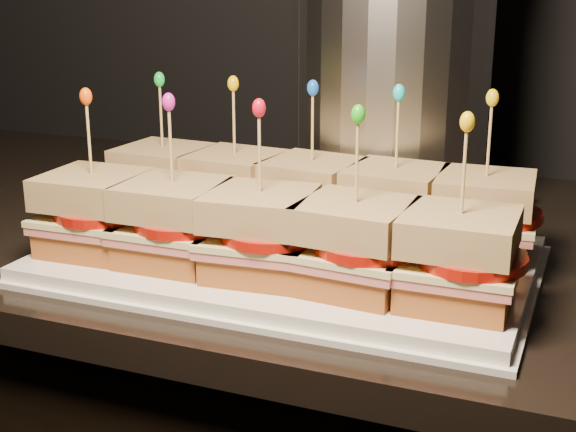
% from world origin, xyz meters
% --- Properties ---
extents(platter, '(0.47, 0.29, 0.02)m').
position_xyz_m(platter, '(0.13, 1.52, 0.95)').
color(platter, white).
rests_on(platter, granite_slab).
extents(platter_rim, '(0.48, 0.30, 0.01)m').
position_xyz_m(platter_rim, '(0.13, 1.52, 0.95)').
color(platter_rim, white).
rests_on(platter_rim, granite_slab).
extents(sandwich_0_bread_bot, '(0.09, 0.09, 0.02)m').
position_xyz_m(sandwich_0_bread_bot, '(-0.05, 1.59, 0.98)').
color(sandwich_0_bread_bot, brown).
rests_on(sandwich_0_bread_bot, platter).
extents(sandwich_0_ham, '(0.10, 0.10, 0.01)m').
position_xyz_m(sandwich_0_ham, '(-0.05, 1.59, 0.99)').
color(sandwich_0_ham, '#CE6466').
rests_on(sandwich_0_ham, sandwich_0_bread_bot).
extents(sandwich_0_cheese, '(0.10, 0.10, 0.01)m').
position_xyz_m(sandwich_0_cheese, '(-0.05, 1.59, 1.00)').
color(sandwich_0_cheese, beige).
rests_on(sandwich_0_cheese, sandwich_0_ham).
extents(sandwich_0_tomato, '(0.09, 0.09, 0.01)m').
position_xyz_m(sandwich_0_tomato, '(-0.03, 1.58, 1.01)').
color(sandwich_0_tomato, '#AD1309').
rests_on(sandwich_0_tomato, sandwich_0_cheese).
extents(sandwich_0_bread_top, '(0.10, 0.10, 0.03)m').
position_xyz_m(sandwich_0_bread_top, '(-0.05, 1.59, 1.03)').
color(sandwich_0_bread_top, brown).
rests_on(sandwich_0_bread_top, sandwich_0_tomato).
extents(sandwich_0_pick, '(0.00, 0.00, 0.09)m').
position_xyz_m(sandwich_0_pick, '(-0.05, 1.59, 1.07)').
color(sandwich_0_pick, tan).
rests_on(sandwich_0_pick, sandwich_0_bread_top).
extents(sandwich_0_frill, '(0.01, 0.01, 0.02)m').
position_xyz_m(sandwich_0_frill, '(-0.05, 1.59, 1.12)').
color(sandwich_0_frill, green).
rests_on(sandwich_0_frill, sandwich_0_pick).
extents(sandwich_1_bread_bot, '(0.10, 0.10, 0.02)m').
position_xyz_m(sandwich_1_bread_bot, '(0.04, 1.59, 0.98)').
color(sandwich_1_bread_bot, brown).
rests_on(sandwich_1_bread_bot, platter).
extents(sandwich_1_ham, '(0.11, 0.10, 0.01)m').
position_xyz_m(sandwich_1_ham, '(0.04, 1.59, 0.99)').
color(sandwich_1_ham, '#CE6466').
rests_on(sandwich_1_ham, sandwich_1_bread_bot).
extents(sandwich_1_cheese, '(0.11, 0.10, 0.01)m').
position_xyz_m(sandwich_1_cheese, '(0.04, 1.59, 1.00)').
color(sandwich_1_cheese, beige).
rests_on(sandwich_1_cheese, sandwich_1_ham).
extents(sandwich_1_tomato, '(0.09, 0.09, 0.01)m').
position_xyz_m(sandwich_1_tomato, '(0.05, 1.58, 1.01)').
color(sandwich_1_tomato, '#AD1309').
rests_on(sandwich_1_tomato, sandwich_1_cheese).
extents(sandwich_1_bread_top, '(0.10, 0.10, 0.03)m').
position_xyz_m(sandwich_1_bread_top, '(0.04, 1.59, 1.03)').
color(sandwich_1_bread_top, brown).
rests_on(sandwich_1_bread_top, sandwich_1_tomato).
extents(sandwich_1_pick, '(0.00, 0.00, 0.09)m').
position_xyz_m(sandwich_1_pick, '(0.04, 1.59, 1.07)').
color(sandwich_1_pick, tan).
rests_on(sandwich_1_pick, sandwich_1_bread_top).
extents(sandwich_1_frill, '(0.01, 0.01, 0.02)m').
position_xyz_m(sandwich_1_frill, '(0.04, 1.59, 1.12)').
color(sandwich_1_frill, '#EFBF02').
rests_on(sandwich_1_frill, sandwich_1_pick).
extents(sandwich_2_bread_bot, '(0.10, 0.10, 0.02)m').
position_xyz_m(sandwich_2_bread_bot, '(0.13, 1.59, 0.98)').
color(sandwich_2_bread_bot, brown).
rests_on(sandwich_2_bread_bot, platter).
extents(sandwich_2_ham, '(0.11, 0.11, 0.01)m').
position_xyz_m(sandwich_2_ham, '(0.13, 1.59, 0.99)').
color(sandwich_2_ham, '#CE6466').
rests_on(sandwich_2_ham, sandwich_2_bread_bot).
extents(sandwich_2_cheese, '(0.11, 0.11, 0.01)m').
position_xyz_m(sandwich_2_cheese, '(0.13, 1.59, 1.00)').
color(sandwich_2_cheese, beige).
rests_on(sandwich_2_cheese, sandwich_2_ham).
extents(sandwich_2_tomato, '(0.09, 0.09, 0.01)m').
position_xyz_m(sandwich_2_tomato, '(0.14, 1.58, 1.01)').
color(sandwich_2_tomato, '#AD1309').
rests_on(sandwich_2_tomato, sandwich_2_cheese).
extents(sandwich_2_bread_top, '(0.10, 0.10, 0.03)m').
position_xyz_m(sandwich_2_bread_top, '(0.13, 1.59, 1.03)').
color(sandwich_2_bread_top, brown).
rests_on(sandwich_2_bread_top, sandwich_2_tomato).
extents(sandwich_2_pick, '(0.00, 0.00, 0.09)m').
position_xyz_m(sandwich_2_pick, '(0.13, 1.59, 1.07)').
color(sandwich_2_pick, tan).
rests_on(sandwich_2_pick, sandwich_2_bread_top).
extents(sandwich_2_frill, '(0.01, 0.01, 0.02)m').
position_xyz_m(sandwich_2_frill, '(0.13, 1.59, 1.12)').
color(sandwich_2_frill, blue).
rests_on(sandwich_2_frill, sandwich_2_pick).
extents(sandwich_3_bread_bot, '(0.09, 0.09, 0.02)m').
position_xyz_m(sandwich_3_bread_bot, '(0.22, 1.59, 0.98)').
color(sandwich_3_bread_bot, brown).
rests_on(sandwich_3_bread_bot, platter).
extents(sandwich_3_ham, '(0.10, 0.10, 0.01)m').
position_xyz_m(sandwich_3_ham, '(0.22, 1.59, 0.99)').
color(sandwich_3_ham, '#CE6466').
rests_on(sandwich_3_ham, sandwich_3_bread_bot).
extents(sandwich_3_cheese, '(0.10, 0.10, 0.01)m').
position_xyz_m(sandwich_3_cheese, '(0.22, 1.59, 1.00)').
color(sandwich_3_cheese, beige).
rests_on(sandwich_3_cheese, sandwich_3_ham).
extents(sandwich_3_tomato, '(0.09, 0.09, 0.01)m').
position_xyz_m(sandwich_3_tomato, '(0.23, 1.58, 1.01)').
color(sandwich_3_tomato, '#AD1309').
rests_on(sandwich_3_tomato, sandwich_3_cheese).
extents(sandwich_3_bread_top, '(0.10, 0.10, 0.03)m').
position_xyz_m(sandwich_3_bread_top, '(0.22, 1.59, 1.03)').
color(sandwich_3_bread_top, brown).
rests_on(sandwich_3_bread_top, sandwich_3_tomato).
extents(sandwich_3_pick, '(0.00, 0.00, 0.09)m').
position_xyz_m(sandwich_3_pick, '(0.22, 1.59, 1.07)').
color(sandwich_3_pick, tan).
rests_on(sandwich_3_pick, sandwich_3_bread_top).
extents(sandwich_3_frill, '(0.01, 0.01, 0.02)m').
position_xyz_m(sandwich_3_frill, '(0.22, 1.59, 1.12)').
color(sandwich_3_frill, '#14CBC9').
rests_on(sandwich_3_frill, sandwich_3_pick).
extents(sandwich_4_bread_bot, '(0.09, 0.09, 0.02)m').
position_xyz_m(sandwich_4_bread_bot, '(0.31, 1.59, 0.98)').
color(sandwich_4_bread_bot, brown).
rests_on(sandwich_4_bread_bot, platter).
extents(sandwich_4_ham, '(0.10, 0.10, 0.01)m').
position_xyz_m(sandwich_4_ham, '(0.31, 1.59, 0.99)').
color(sandwich_4_ham, '#CE6466').
rests_on(sandwich_4_ham, sandwich_4_bread_bot).
extents(sandwich_4_cheese, '(0.11, 0.10, 0.01)m').
position_xyz_m(sandwich_4_cheese, '(0.31, 1.59, 1.00)').
color(sandwich_4_cheese, beige).
rests_on(sandwich_4_cheese, sandwich_4_ham).
extents(sandwich_4_tomato, '(0.09, 0.09, 0.01)m').
position_xyz_m(sandwich_4_tomato, '(0.32, 1.58, 1.01)').
color(sandwich_4_tomato, '#AD1309').
rests_on(sandwich_4_tomato, sandwich_4_cheese).
extents(sandwich_4_bread_top, '(0.10, 0.10, 0.03)m').
position_xyz_m(sandwich_4_bread_top, '(0.31, 1.59, 1.03)').
color(sandwich_4_bread_top, brown).
rests_on(sandwich_4_bread_top, sandwich_4_tomato).
extents(sandwich_4_pick, '(0.00, 0.00, 0.09)m').
position_xyz_m(sandwich_4_pick, '(0.31, 1.59, 1.07)').
color(sandwich_4_pick, tan).
rests_on(sandwich_4_pick, sandwich_4_bread_top).
extents(sandwich_4_frill, '(0.01, 0.01, 0.02)m').
position_xyz_m(sandwich_4_frill, '(0.31, 1.59, 1.12)').
color(sandwich_4_frill, yellow).
rests_on(sandwich_4_frill, sandwich_4_pick).
extents(sandwich_5_bread_bot, '(0.09, 0.09, 0.02)m').
position_xyz_m(sandwich_5_bread_bot, '(-0.05, 1.45, 0.98)').
color(sandwich_5_bread_bot, brown).
rests_on(sandwich_5_bread_bot, platter).
extents(sandwich_5_ham, '(0.10, 0.10, 0.01)m').
position_xyz_m(sandwich_5_ham, '(-0.05, 1.45, 0.99)').
color(sandwich_5_ham, '#CE6466').
rests_on(sandwich_5_ham, sandwich_5_bread_bot).
extents(sandwich_5_cheese, '(0.10, 0.10, 0.01)m').
position_xyz_m(sandwich_5_cheese, '(-0.05, 1.45, 1.00)').
color(sandwich_5_cheese, beige).
rests_on(sandwich_5_cheese, sandwich_5_ham).
extents(sandwich_5_tomato, '(0.09, 0.09, 0.01)m').
position_xyz_m(sandwich_5_tomato, '(-0.03, 1.45, 1.01)').
color(sandwich_5_tomato, '#AD1309').
rests_on(sandwich_5_tomato, sandwich_5_cheese).
extents(sandwich_5_bread_top, '(0.09, 0.09, 0.03)m').
position_xyz_m(sandwich_5_bread_top, '(-0.05, 1.45, 1.03)').
color(sandwich_5_bread_top, brown).
rests_on(sandwich_5_bread_top, sandwich_5_tomato).
extents(sandwich_5_pick, '(0.00, 0.00, 0.09)m').
position_xyz_m(sandwich_5_pick, '(-0.05, 1.45, 1.07)').
color(sandwich_5_pick, tan).
rests_on(sandwich_5_pick, sandwich_5_bread_top).
extents(sandwich_5_frill, '(0.01, 0.01, 0.02)m').
position_xyz_m(sandwich_5_frill, '(-0.05, 1.45, 1.12)').
color(sandwich_5_frill, '#FE5309').
rests_on(sandwich_5_frill, sandwich_5_pick).
extents(sandwich_6_bread_bot, '(0.09, 0.09, 0.02)m').
position_xyz_m(sandwich_6_bread_bot, '(0.04, 1.45, 0.98)').
color(sandwich_6_bread_bot, brown).
rests_on(sandwich_6_bread_bot, platter).
extents(sandwich_6_ham, '(0.10, 0.10, 0.01)m').
position_xyz_m(sandwich_6_ham, '(0.04, 1.45, 0.99)').
color(sandwich_6_ham, '#CE6466').
rests_on(sandwich_6_ham, sandwich_6_bread_bot).
extents(sandwich_6_cheese, '(0.10, 0.10, 0.01)m').
position_xyz_m(sandwich_6_cheese, '(0.04, 1.45, 1.00)').
color(sandwich_6_cheese, beige).
rests_on(sandwich_6_cheese, sandwich_6_ham).
extents(sandwich_6_tomato, '(0.09, 0.09, 0.01)m').
position_xyz_m(sandwich_6_tomato, '(0.05, 1.45, 1.01)').
color(sandwich_6_tomato, '#AD1309').
rests_on(sandwich_6_tomato, sandwich_6_cheese).
extents(sandwich_6_bread_top, '(0.09, 0.09, 0.03)m').
position_xyz_m(sandwich_6_bread_top, '(0.04, 1.45, 1.03)').
color(sandwich_6_bread_top, brown).
rests_on(sandwich_6_bread_top, sandwich_6_tomato).
extents(sandwich_6_pick, '(0.00, 0.00, 0.09)m').
position_xyz_m(sandwich_6_pick, '(0.04, 1.45, 1.07)').
color(sandwich_6_pick, tan).
rests_on(sandwich_6_pick, sandwich_6_bread_top).
extents(sandwich_6_frill, '(0.01, 0.01, 0.02)m').
position_xyz_m(sandwich_6_frill, '(0.04, 1.45, 1.12)').
color(sandwich_6_frill, '#D01DA5').
rests_on(sandwich_6_frill, sandwich_6_pick).
extents(sandwich_7_bread_bot, '(0.10, 0.10, 0.02)m').
position_xyz_m(sandwich_7_bread_bot, '(0.13, 1.45, 0.98)').
color(sandwich_7_bread_bot, brown).
rests_on(sandwich_7_bread_bot, platter).
extents(sandwich_7_ham, '(0.11, 0.10, 0.01)m').
position_xyz_m(sandwich_7_ham, '(0.13, 1.45, 0.99)').
color(sandwich_7_ham, '#CE6466').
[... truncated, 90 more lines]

